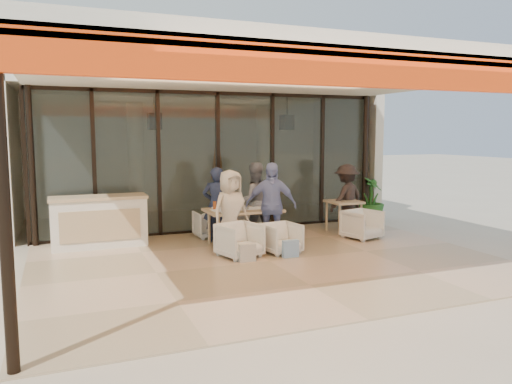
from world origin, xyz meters
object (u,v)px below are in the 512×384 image
at_px(host_counter, 99,221).
at_px(chair_far_left, 210,223).
at_px(potted_palm, 371,199).
at_px(chair_far_right, 246,220).
at_px(chair_near_left, 240,239).
at_px(chair_near_right, 281,237).
at_px(side_chair, 362,223).
at_px(dining_table, 243,212).
at_px(standing_woman, 346,198).
at_px(diner_cream, 231,211).
at_px(diner_grey, 254,201).
at_px(diner_navy, 216,205).
at_px(diner_periwinkle, 271,206).
at_px(side_table, 344,205).

distance_m(host_counter, chair_far_left, 2.32).
bearing_deg(potted_palm, chair_far_right, -174.52).
height_order(chair_far_left, chair_near_left, chair_near_left).
distance_m(chair_near_right, side_chair, 2.20).
relative_size(dining_table, standing_woman, 0.96).
bearing_deg(diner_cream, chair_near_right, -45.70).
bearing_deg(chair_near_left, diner_grey, 42.62).
bearing_deg(diner_cream, chair_near_left, -104.94).
bearing_deg(chair_near_left, chair_far_right, 49.73).
distance_m(chair_near_left, diner_grey, 1.70).
height_order(host_counter, chair_far_right, host_counter).
relative_size(chair_near_right, potted_palm, 0.55).
height_order(host_counter, potted_palm, potted_palm).
xyz_separation_m(chair_far_left, chair_near_right, (0.84, -1.90, -0.00)).
bearing_deg(diner_navy, dining_table, 146.91).
height_order(diner_navy, diner_periwinkle, diner_periwinkle).
xyz_separation_m(chair_near_right, diner_navy, (-0.84, 1.40, 0.47)).
height_order(diner_periwinkle, side_chair, diner_periwinkle).
bearing_deg(side_chair, host_counter, 150.68).
relative_size(chair_near_left, diner_periwinkle, 0.41).
height_order(dining_table, chair_far_left, dining_table).
distance_m(host_counter, chair_near_left, 2.92).
distance_m(side_table, side_chair, 0.80).
bearing_deg(diner_navy, chair_near_right, 134.97).
bearing_deg(chair_near_left, side_table, 6.52).
relative_size(chair_far_right, chair_near_left, 0.93).
distance_m(chair_near_left, side_chair, 3.02).
relative_size(chair_near_left, diner_navy, 0.45).
bearing_deg(chair_near_right, chair_far_right, 80.60).
height_order(dining_table, diner_periwinkle, diner_periwinkle).
xyz_separation_m(dining_table, chair_near_right, (0.43, -0.96, -0.36)).
xyz_separation_m(side_table, side_chair, (0.00, -0.75, -0.29)).
xyz_separation_m(chair_near_right, diner_periwinkle, (-0.00, 0.50, 0.53)).
distance_m(chair_far_right, standing_woman, 2.41).
distance_m(chair_near_left, diner_periwinkle, 1.10).
bearing_deg(potted_palm, diner_cream, -158.40).
xyz_separation_m(host_counter, potted_palm, (6.71, 0.46, 0.06)).
xyz_separation_m(chair_far_right, diner_periwinkle, (-0.00, -1.40, 0.53)).
bearing_deg(diner_cream, chair_far_left, 75.06).
height_order(host_counter, side_chair, host_counter).
bearing_deg(dining_table, potted_palm, 17.86).
height_order(chair_far_right, diner_periwinkle, diner_periwinkle).
xyz_separation_m(side_chair, standing_woman, (0.18, 0.94, 0.43)).
distance_m(chair_near_right, diner_cream, 1.08).
distance_m(diner_navy, diner_cream, 0.90).
xyz_separation_m(chair_near_right, diner_cream, (-0.84, 0.50, 0.47)).
bearing_deg(host_counter, chair_near_right, -29.51).
height_order(dining_table, potted_palm, potted_palm).
xyz_separation_m(dining_table, diner_periwinkle, (0.43, -0.46, 0.17)).
distance_m(host_counter, diner_grey, 3.19).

